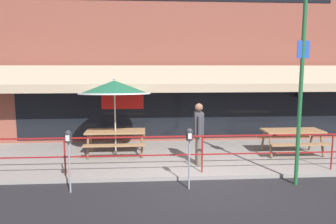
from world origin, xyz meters
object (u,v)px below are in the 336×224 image
Objects in this scene: pedestrian_walking at (199,131)px; parking_meter_near at (69,142)px; street_sign_pole at (301,90)px; patio_umbrella_left at (114,88)px; picnic_table_left at (116,136)px; parking_meter_far at (189,140)px; picnic_table_centre at (292,135)px.

parking_meter_near is at bearing -152.92° from pedestrian_walking.
parking_meter_near is at bearing -178.40° from street_sign_pole.
patio_umbrella_left is 2.97m from parking_meter_near.
patio_umbrella_left reaches higher than picnic_table_left.
parking_meter_far is (2.68, 0.02, 0.00)m from parking_meter_near.
street_sign_pole reaches higher than picnic_table_left.
pedestrian_walking is 3.54m from parking_meter_near.
parking_meter_far is at bearing -55.36° from picnic_table_left.
picnic_table_left is at bearing 177.07° from picnic_table_centre.
picnic_table_centre is 1.05× the size of pedestrian_walking.
parking_meter_far is (1.90, -2.75, 0.44)m from picnic_table_left.
picnic_table_centre is at bearing -2.93° from picnic_table_left.
parking_meter_near is at bearing -158.22° from picnic_table_centre.
parking_meter_near is (-0.78, -2.77, 0.44)m from picnic_table_left.
picnic_table_centre is 3.22m from pedestrian_walking.
pedestrian_walking is at bearing 73.43° from parking_meter_far.
patio_umbrella_left is at bearing 73.75° from parking_meter_near.
parking_meter_far is 2.83m from street_sign_pole.
picnic_table_left is 2.66m from pedestrian_walking.
patio_umbrella_left is 1.67× the size of parking_meter_far.
parking_meter_near is 5.40m from street_sign_pole.
picnic_table_centre is 0.41× the size of street_sign_pole.
picnic_table_centre is 2.97m from street_sign_pole.
picnic_table_left is 1.48m from patio_umbrella_left.
street_sign_pole is at bearing 1.60° from parking_meter_near.
picnic_table_left is 1.27× the size of parking_meter_far.
patio_umbrella_left is at bearing 178.02° from picnic_table_centre.
parking_meter_far is (-3.55, -2.47, 0.44)m from picnic_table_centre.
picnic_table_centre is at bearing 15.90° from pedestrian_walking.
patio_umbrella_left is (-5.45, 0.19, 1.47)m from picnic_table_centre.
patio_umbrella_left is at bearing 150.64° from street_sign_pole.
parking_meter_far reaches higher than picnic_table_left.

